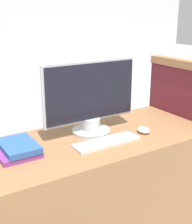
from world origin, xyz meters
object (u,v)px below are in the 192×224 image
keyboard (106,142)px  mouse (144,130)px  book_stack (17,148)px  monitor (91,99)px

keyboard → mouse: mouse is taller
mouse → book_stack: book_stack is taller
monitor → keyboard: 0.27m
monitor → keyboard: bearing=-93.5°
monitor → mouse: bearing=-32.8°
mouse → book_stack: bearing=170.2°
monitor → book_stack: (-0.45, -0.04, -0.18)m
keyboard → mouse: 0.27m
book_stack → keyboard: bearing=-16.9°
mouse → book_stack: (-0.71, 0.12, 0.01)m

